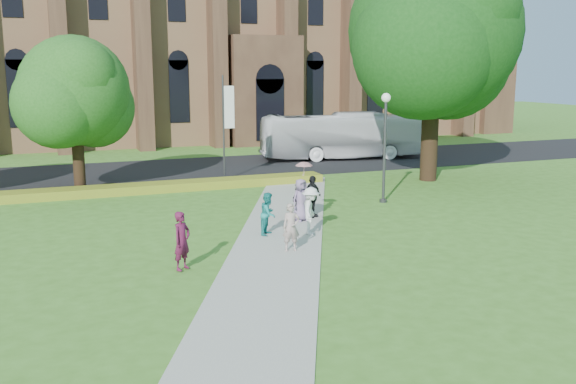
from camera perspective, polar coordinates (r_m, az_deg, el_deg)
name	(u,v)px	position (r m, az deg, el deg)	size (l,w,h in m)	color
ground	(287,254)	(22.53, -0.06, -5.52)	(160.00, 160.00, 0.00)	#407021
road	(174,170)	(41.39, -10.13, 1.93)	(160.00, 10.00, 0.02)	black
footpath	(277,246)	(23.42, -0.94, -4.82)	(3.20, 30.00, 0.04)	#B2B2A8
flower_hedge	(161,187)	(34.40, -11.18, 0.43)	(18.00, 1.40, 0.45)	gold
streetlamp	(385,134)	(30.88, 8.62, 5.09)	(0.44, 0.44, 5.24)	#38383D
large_tree	(434,32)	(37.50, 12.85, 13.72)	(9.60, 9.60, 13.20)	#332114
street_tree_1	(74,91)	(34.71, -18.46, 8.49)	(5.60, 5.60, 8.05)	#332114
banner_pole_0	(225,122)	(36.83, -5.59, 6.25)	(0.70, 0.10, 6.00)	#38383D
tour_coach	(343,136)	(45.85, 4.90, 5.00)	(2.74, 11.71, 3.26)	silver
pedestrian_0	(182,241)	(20.73, -9.41, -4.30)	(0.69, 0.45, 1.90)	#521232
pedestrian_1	(268,214)	(24.75, -1.76, -1.93)	(0.81, 0.63, 1.66)	teal
pedestrian_2	(311,211)	(24.77, 2.04, -1.69)	(1.20, 0.69, 1.85)	silver
pedestrian_3	(312,197)	(27.63, 2.14, -0.40)	(1.06, 0.44, 1.81)	black
pedestrian_4	(301,200)	(26.97, 1.15, -0.70)	(0.88, 0.57, 1.79)	slate
pedestrian_5	(300,199)	(27.53, 1.10, -0.67)	(1.48, 0.47, 1.60)	#29262E
pedestrian_6	(291,227)	(22.56, 0.29, -3.14)	(0.62, 0.41, 1.71)	gray
parasol	(304,171)	(26.91, 1.43, 1.86)	(0.69, 0.69, 0.60)	#D89898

